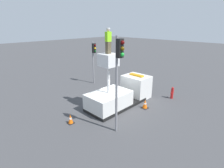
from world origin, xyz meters
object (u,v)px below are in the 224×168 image
traffic_cone_rear (70,119)px  traffic_cone_curbside (145,104)px  bucket_truck (121,94)px  traffic_light_across (94,55)px  traffic_light_pole (118,68)px  worker (108,41)px  fire_hydrant (172,93)px

traffic_cone_rear → traffic_cone_curbside: (5.42, -2.30, 0.03)m
bucket_truck → traffic_light_across: bearing=71.0°
traffic_light_pole → traffic_cone_rear: bearing=117.1°
traffic_light_pole → traffic_cone_curbside: traffic_light_pole is taller
bucket_truck → traffic_cone_rear: bearing=175.3°
worker → traffic_cone_rear: size_ratio=2.63×
bucket_truck → traffic_cone_curbside: (0.78, -1.92, -0.58)m
traffic_light_pole → traffic_light_across: bearing=58.3°
traffic_light_across → fire_hydrant: bearing=-75.3°
fire_hydrant → traffic_light_pole: bearing=-179.9°
fire_hydrant → traffic_cone_curbside: 3.38m
traffic_light_across → traffic_cone_rear: (-6.58, -5.26, -2.95)m
bucket_truck → fire_hydrant: bucket_truck is taller
traffic_light_pole → fire_hydrant: size_ratio=5.39×
worker → traffic_cone_rear: (-3.24, 0.39, -4.96)m
worker → traffic_cone_curbside: (2.18, -1.92, -4.93)m
worker → traffic_cone_rear: worker is taller
fire_hydrant → traffic_cone_rear: size_ratio=1.63×
bucket_truck → fire_hydrant: 4.84m
traffic_cone_curbside → fire_hydrant: bearing=-10.7°
worker → traffic_light_pole: size_ratio=0.30×
fire_hydrant → worker: bearing=155.1°
worker → traffic_light_across: (3.34, 5.65, -2.01)m
worker → fire_hydrant: bearing=-24.9°
bucket_truck → traffic_light_across: size_ratio=1.32×
fire_hydrant → bucket_truck: bearing=148.1°
traffic_light_across → traffic_cone_rear: size_ratio=6.94×
worker → traffic_cone_curbside: worker is taller
fire_hydrant → traffic_cone_rear: fire_hydrant is taller
bucket_truck → traffic_cone_rear: bucket_truck is taller
worker → traffic_light_pole: (-1.73, -2.56, -1.17)m
traffic_cone_curbside → bucket_truck: bearing=112.1°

